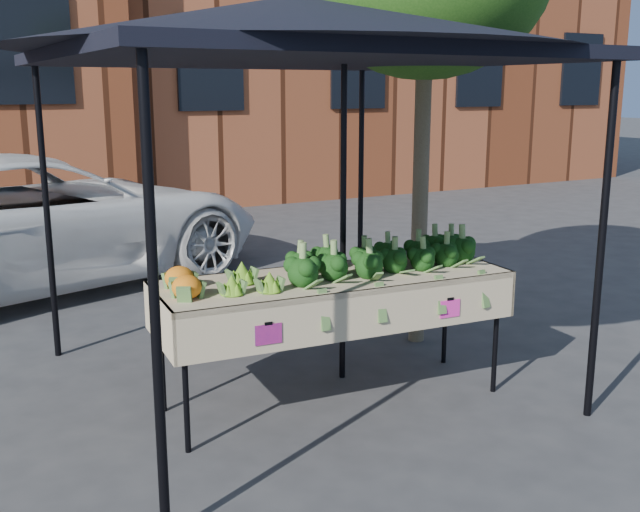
{
  "coord_description": "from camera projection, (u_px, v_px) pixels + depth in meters",
  "views": [
    {
      "loc": [
        -2.24,
        -4.09,
        2.14
      ],
      "look_at": [
        0.19,
        0.34,
        1.0
      ],
      "focal_mm": 41.95,
      "sensor_mm": 36.0,
      "label": 1
    }
  ],
  "objects": [
    {
      "name": "ground",
      "position": [
        319.0,
        414.0,
        5.01
      ],
      "size": [
        90.0,
        90.0,
        0.0
      ],
      "primitive_type": "plane",
      "color": "#313133"
    },
    {
      "name": "table",
      "position": [
        334.0,
        340.0,
        5.13
      ],
      "size": [
        2.46,
        0.99,
        0.9
      ],
      "color": "#C5B490",
      "rests_on": "ground"
    },
    {
      "name": "canopy",
      "position": [
        295.0,
        200.0,
        5.26
      ],
      "size": [
        3.16,
        3.16,
        2.74
      ],
      "primitive_type": null,
      "color": "black",
      "rests_on": "ground"
    },
    {
      "name": "broccoli_heap",
      "position": [
        381.0,
        252.0,
        5.21
      ],
      "size": [
        1.58,
        0.55,
        0.24
      ],
      "primitive_type": "ellipsoid",
      "color": "#163410",
      "rests_on": "table"
    },
    {
      "name": "romanesco_cluster",
      "position": [
        244.0,
        275.0,
        4.68
      ],
      "size": [
        0.42,
        0.46,
        0.19
      ],
      "primitive_type": "ellipsoid",
      "color": "#77AE2F",
      "rests_on": "table"
    },
    {
      "name": "cauliflower_pair",
      "position": [
        183.0,
        281.0,
        4.58
      ],
      "size": [
        0.22,
        0.42,
        0.17
      ],
      "primitive_type": "ellipsoid",
      "color": "orange",
      "rests_on": "table"
    },
    {
      "name": "vehicle",
      "position": [
        17.0,
        40.0,
        7.72
      ],
      "size": [
        2.11,
        2.74,
        5.25
      ],
      "primitive_type": "imported",
      "rotation": [
        0.0,
        0.0,
        1.87
      ],
      "color": "white",
      "rests_on": "ground"
    },
    {
      "name": "street_tree",
      "position": [
        423.0,
        114.0,
        6.07
      ],
      "size": [
        1.96,
        1.96,
        3.86
      ],
      "primitive_type": null,
      "color": "#1E4C14",
      "rests_on": "ground"
    }
  ]
}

